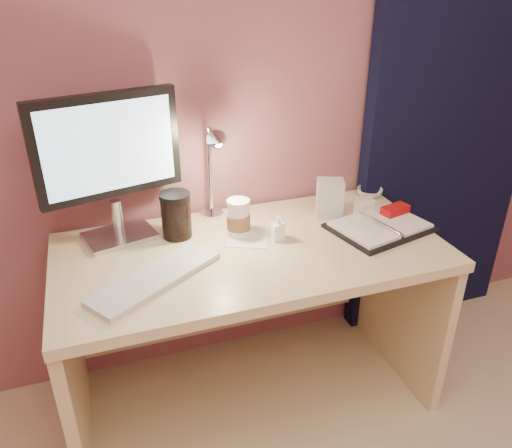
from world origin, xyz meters
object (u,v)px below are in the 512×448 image
object	(u,v)px
dark_jar	(176,217)
lotion_bottle	(278,228)
product_box	(330,198)
monitor	(108,156)
clear_cup	(363,217)
desk_lamp	(217,166)
keyboard	(156,278)
desk	(246,288)
planner	(381,225)
coffee_cup	(238,219)
bowl	(370,192)

from	to	relation	value
dark_jar	lotion_bottle	bearing A→B (deg)	-22.85
lotion_bottle	product_box	distance (m)	0.30
monitor	clear_cup	size ratio (longest dim) A/B	3.99
desk_lamp	keyboard	bearing A→B (deg)	-132.37
monitor	lotion_bottle	world-z (taller)	monitor
desk	planner	distance (m)	0.59
desk	monitor	bearing A→B (deg)	160.92
planner	lotion_bottle	bearing A→B (deg)	160.26
coffee_cup	product_box	world-z (taller)	product_box
planner	coffee_cup	bearing A→B (deg)	153.25
desk	planner	world-z (taller)	planner
dark_jar	coffee_cup	bearing A→B (deg)	-16.21
keyboard	desk_lamp	distance (m)	0.49
coffee_cup	planner	bearing A→B (deg)	-13.42
desk	dark_jar	xyz separation A→B (m)	(-0.24, 0.10, 0.30)
monitor	clear_cup	world-z (taller)	monitor
desk	bowl	world-z (taller)	bowl
clear_cup	bowl	xyz separation A→B (m)	(0.21, 0.29, -0.05)
planner	coffee_cup	xyz separation A→B (m)	(-0.54, 0.13, 0.05)
planner	clear_cup	world-z (taller)	clear_cup
monitor	keyboard	world-z (taller)	monitor
lotion_bottle	monitor	bearing A→B (deg)	160.27
monitor	planner	size ratio (longest dim) A/B	1.30
monitor	keyboard	xyz separation A→B (m)	(0.09, -0.33, -0.31)
planner	clear_cup	xyz separation A→B (m)	(-0.09, -0.01, 0.05)
keyboard	lotion_bottle	size ratio (longest dim) A/B	4.86
dark_jar	monitor	bearing A→B (deg)	165.76
desk_lamp	bowl	bearing A→B (deg)	6.66
dark_jar	desk_lamp	distance (m)	0.24
keyboard	coffee_cup	size ratio (longest dim) A/B	3.29
monitor	desk_lamp	xyz separation A→B (m)	(0.38, -0.03, -0.07)
desk	planner	size ratio (longest dim) A/B	3.36
monitor	product_box	xyz separation A→B (m)	(0.83, -0.08, -0.25)
planner	desk	bearing A→B (deg)	156.71
bowl	dark_jar	xyz separation A→B (m)	(-0.88, -0.09, 0.06)
bowl	desk_lamp	distance (m)	0.75
lotion_bottle	desk_lamp	size ratio (longest dim) A/B	0.24
monitor	product_box	bearing A→B (deg)	-20.17
coffee_cup	dark_jar	distance (m)	0.23
dark_jar	desk_lamp	bearing A→B (deg)	9.00
desk_lamp	planner	bearing A→B (deg)	-19.04
dark_jar	product_box	bearing A→B (deg)	-2.65
monitor	coffee_cup	world-z (taller)	monitor
monitor	bowl	world-z (taller)	monitor
clear_cup	desk	bearing A→B (deg)	167.17
coffee_cup	clear_cup	bearing A→B (deg)	-16.77
planner	dark_jar	world-z (taller)	dark_jar
lotion_bottle	dark_jar	bearing A→B (deg)	157.15
monitor	clear_cup	bearing A→B (deg)	-30.56
desk	product_box	xyz separation A→B (m)	(0.38, 0.07, 0.30)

